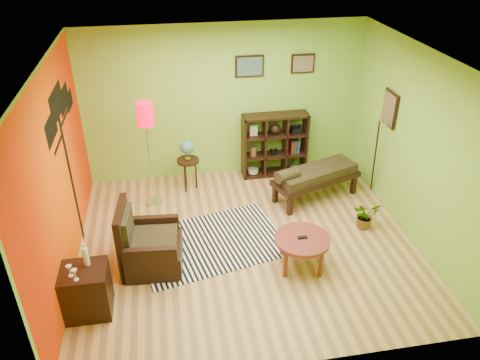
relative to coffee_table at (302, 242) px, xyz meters
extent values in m
plane|color=tan|center=(-0.66, 0.63, -0.41)|extent=(5.00, 5.00, 0.00)
cube|color=#87C63C|center=(-0.66, 2.88, 0.99)|extent=(5.00, 0.04, 2.80)
cube|color=#87C63C|center=(-0.66, -1.62, 0.99)|extent=(5.00, 0.04, 2.80)
cube|color=#87C63C|center=(-3.16, 0.63, 0.99)|extent=(0.04, 4.50, 2.80)
cube|color=#87C63C|center=(1.84, 0.63, 0.99)|extent=(0.04, 4.50, 2.80)
cube|color=white|center=(-0.66, 0.63, 2.39)|extent=(5.00, 4.50, 0.04)
cube|color=#DC4600|center=(-3.14, 0.63, 0.99)|extent=(0.01, 4.45, 2.75)
cube|color=black|center=(-3.12, 1.18, 0.64)|extent=(0.01, 0.14, 2.10)
cube|color=black|center=(-3.12, 0.68, 1.64)|extent=(0.01, 0.65, 0.32)
cube|color=black|center=(-3.12, 1.23, 1.77)|extent=(0.01, 0.85, 0.40)
cube|color=black|center=(-3.12, 1.73, 1.64)|extent=(0.01, 0.70, 0.32)
cube|color=black|center=(-3.12, 2.08, 1.49)|extent=(0.01, 0.50, 0.26)
cube|color=black|center=(-0.21, 2.85, 1.64)|extent=(0.50, 0.03, 0.38)
cube|color=slate|center=(-0.21, 2.83, 1.64)|extent=(0.44, 0.01, 0.32)
cube|color=black|center=(0.74, 2.85, 1.64)|extent=(0.42, 0.03, 0.34)
cube|color=#857050|center=(0.74, 2.83, 1.64)|extent=(0.36, 0.01, 0.28)
cube|color=black|center=(1.81, 1.53, 1.24)|extent=(0.03, 0.44, 0.56)
cube|color=#857050|center=(1.79, 1.53, 1.24)|extent=(0.01, 0.38, 0.50)
cylinder|color=black|center=(1.69, 1.53, 0.37)|extent=(0.23, 0.34, 1.46)
cone|color=silver|center=(1.69, 1.38, 1.11)|extent=(0.08, 0.09, 0.16)
cube|color=white|center=(-1.18, 0.72, -0.40)|extent=(2.42, 1.88, 0.01)
cylinder|color=maroon|center=(0.00, 0.00, 0.04)|extent=(0.77, 0.77, 0.06)
cylinder|color=maroon|center=(0.28, 0.20, -0.20)|extent=(0.06, 0.06, 0.42)
cylinder|color=maroon|center=(-0.20, 0.28, -0.20)|extent=(0.06, 0.06, 0.42)
cylinder|color=maroon|center=(0.20, -0.28, -0.20)|extent=(0.06, 0.06, 0.42)
cylinder|color=maroon|center=(-0.28, -0.20, -0.20)|extent=(0.06, 0.06, 0.42)
cube|color=black|center=(0.00, 0.00, 0.08)|extent=(0.13, 0.06, 0.02)
cube|color=black|center=(-2.05, 0.36, -0.23)|extent=(0.85, 0.84, 0.36)
cube|color=black|center=(-2.42, 0.39, 0.09)|extent=(0.16, 0.78, 0.99)
cube|color=black|center=(-2.08, 0.00, -0.12)|extent=(0.72, 0.15, 0.57)
cube|color=black|center=(-2.01, 0.73, -0.12)|extent=(0.72, 0.15, 0.57)
cube|color=#F9D874|center=(-2.02, 0.36, 0.01)|extent=(0.68, 0.66, 0.13)
cube|color=#F9D874|center=(-2.35, 0.39, 0.26)|extent=(0.13, 0.58, 0.45)
cube|color=black|center=(-2.86, -0.39, -0.08)|extent=(0.56, 0.51, 0.66)
cylinder|color=white|center=(-2.81, -0.29, 0.37)|extent=(0.07, 0.07, 0.25)
cylinder|color=white|center=(-2.81, -0.29, 0.53)|extent=(0.02, 0.02, 0.07)
cylinder|color=white|center=(-2.98, -0.47, 0.25)|extent=(0.06, 0.06, 0.01)
cylinder|color=white|center=(-2.98, -0.47, 0.30)|extent=(0.01, 0.01, 0.09)
cone|color=white|center=(-2.98, -0.47, 0.37)|extent=(0.07, 0.07, 0.06)
cylinder|color=white|center=(-2.91, -0.55, 0.25)|extent=(0.06, 0.06, 0.01)
cylinder|color=white|center=(-2.91, -0.55, 0.30)|extent=(0.01, 0.01, 0.09)
cone|color=white|center=(-2.91, -0.55, 0.37)|extent=(0.07, 0.07, 0.06)
cylinder|color=silver|center=(-2.02, 1.99, -0.39)|extent=(0.28, 0.28, 0.03)
cylinder|color=silver|center=(-2.02, 1.99, 0.44)|extent=(0.03, 0.03, 1.69)
cylinder|color=red|center=(-2.02, 1.99, 1.23)|extent=(0.26, 0.26, 0.37)
cylinder|color=black|center=(-1.39, 2.37, 0.16)|extent=(0.39, 0.39, 0.04)
cylinder|color=black|center=(-1.26, 2.36, -0.13)|extent=(0.03, 0.03, 0.55)
cylinder|color=black|center=(-1.44, 2.49, -0.13)|extent=(0.03, 0.03, 0.55)
cylinder|color=black|center=(-1.46, 2.27, -0.13)|extent=(0.03, 0.03, 0.55)
cylinder|color=gold|center=(-1.39, 2.37, 0.20)|extent=(0.10, 0.10, 0.02)
cylinder|color=gold|center=(-1.39, 2.37, 0.26)|extent=(0.02, 0.02, 0.10)
sphere|color=teal|center=(-1.39, 2.37, 0.43)|extent=(0.25, 0.25, 0.25)
cube|color=black|center=(-0.34, 2.66, 0.19)|extent=(0.04, 0.35, 1.20)
cube|color=black|center=(0.82, 2.66, 0.19)|extent=(0.04, 0.35, 1.20)
cube|color=black|center=(0.24, 2.66, -0.39)|extent=(1.20, 0.35, 0.04)
cube|color=black|center=(0.24, 2.66, 0.77)|extent=(1.20, 0.35, 0.04)
cube|color=black|center=(0.04, 2.66, 0.19)|extent=(0.03, 0.33, 1.12)
cube|color=black|center=(0.44, 2.66, 0.19)|extent=(0.03, 0.33, 1.12)
cube|color=black|center=(0.24, 2.66, -0.01)|extent=(1.12, 0.33, 0.03)
cube|color=black|center=(0.24, 2.66, 0.39)|extent=(1.12, 0.33, 0.03)
cylinder|color=beige|center=(-0.16, 2.66, -0.32)|extent=(0.20, 0.20, 0.07)
sphere|color=black|center=(0.24, 2.66, 0.52)|extent=(0.20, 0.20, 0.20)
cube|color=black|center=(0.64, 2.66, 0.46)|extent=(0.18, 0.15, 0.10)
cylinder|color=black|center=(0.20, 2.66, 0.06)|extent=(0.06, 0.12, 0.06)
cylinder|color=black|center=(0.28, 2.66, 0.06)|extent=(0.06, 0.12, 0.06)
ellipsoid|color=#384C26|center=(0.64, 2.66, -0.31)|extent=(0.18, 0.18, 0.09)
cylinder|color=brown|center=(-0.16, 2.66, 0.09)|extent=(0.12, 0.12, 0.18)
cube|color=beige|center=(-0.16, 2.66, 0.51)|extent=(0.14, 0.03, 0.20)
cube|color=maroon|center=(0.57, 2.66, 0.13)|extent=(0.04, 0.18, 0.26)
cube|color=#1E4C1E|center=(0.63, 2.66, 0.13)|extent=(0.04, 0.18, 0.26)
cube|color=navy|center=(0.68, 2.66, 0.13)|extent=(0.04, 0.18, 0.26)
cube|color=black|center=(0.75, 1.69, -0.02)|extent=(1.64, 1.04, 0.09)
cube|color=#F9D874|center=(0.75, 1.69, 0.10)|extent=(1.51, 0.94, 0.15)
cylinder|color=#F9D874|center=(0.18, 1.48, 0.21)|extent=(0.43, 0.32, 0.20)
cube|color=black|center=(1.32, 2.12, -0.24)|extent=(0.10, 0.10, 0.34)
cube|color=black|center=(0.03, 1.67, -0.24)|extent=(0.10, 0.10, 0.34)
cube|color=black|center=(1.47, 1.71, -0.24)|extent=(0.10, 0.10, 0.34)
cube|color=black|center=(0.18, 1.25, -0.24)|extent=(0.10, 0.10, 0.34)
imported|color=#26661E|center=(1.26, 0.72, -0.24)|extent=(0.52, 0.54, 0.34)
camera|label=1|loc=(-1.73, -4.93, 4.00)|focal=35.00mm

